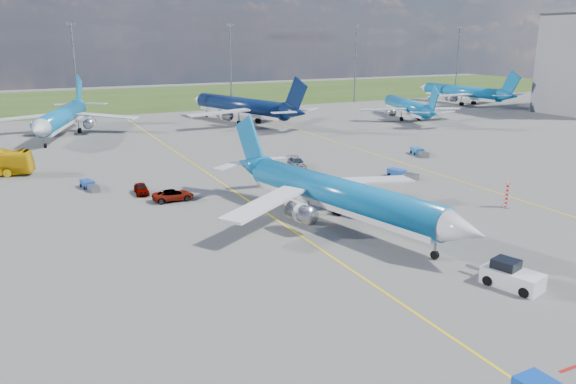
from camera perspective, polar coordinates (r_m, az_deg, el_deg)
name	(u,v)px	position (r m, az deg, el deg)	size (l,w,h in m)	color
ground	(354,272)	(48.45, 6.68, -8.03)	(400.00, 400.00, 0.00)	#545452
grass_strip	(98,100)	(189.77, -18.70, 8.85)	(400.00, 80.00, 0.01)	#2D4719
taxiway_lines	(238,193)	(72.00, -5.10, -0.08)	(60.25, 160.00, 0.02)	yellow
floodlight_masts	(157,64)	(151.32, -13.15, 12.55)	(202.20, 0.50, 22.70)	slate
warning_post	(507,195)	(69.95, 21.34, -0.30)	(0.50, 0.50, 3.00)	red
bg_jet_nnw	(64,135)	(122.85, -21.80, 5.36)	(31.05, 40.75, 10.67)	#0C68AA
bg_jet_n	(241,123)	(131.27, -4.75, 6.99)	(32.59, 42.77, 11.20)	#07183E
bg_jet_ne	(407,119)	(139.98, 11.95, 7.24)	(26.41, 34.66, 9.08)	#0C68AA
bg_jet_ene	(461,104)	(176.05, 17.15, 8.52)	(30.00, 39.38, 10.31)	#0C68AA
main_airliner	(338,225)	(59.87, 5.13, -3.33)	(28.22, 37.04, 9.70)	#0C68AA
pushback_tug	(511,276)	(48.50, 21.71, -7.95)	(3.55, 6.39, 2.13)	silver
service_car_a	(141,189)	(73.45, -14.67, 0.33)	(1.62, 4.02, 1.37)	#999999
service_car_b	(173,195)	(69.52, -11.57, -0.32)	(2.30, 5.00, 1.39)	#999999
service_car_c	(297,163)	(85.63, 0.90, 2.99)	(2.05, 5.05, 1.47)	#999999
baggage_tug_w	(402,174)	(81.02, 11.46, 1.79)	(2.45, 4.92, 1.07)	#1C4AAB
baggage_tug_c	(90,186)	(77.88, -19.51, 0.62)	(2.06, 4.56, 0.99)	#193E96
baggage_tug_e	(419,152)	(97.23, 13.18, 3.96)	(2.46, 4.99, 1.08)	#1B62A4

